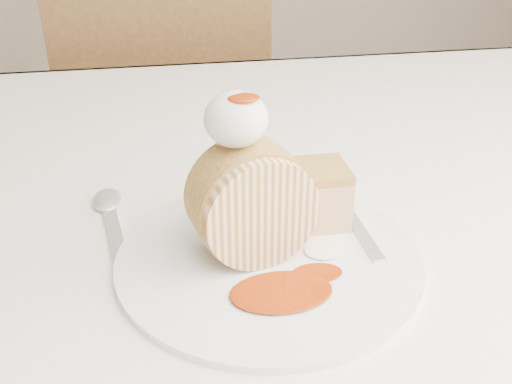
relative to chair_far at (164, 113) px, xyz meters
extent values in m
cube|color=white|center=(0.10, -0.71, 0.17)|extent=(1.40, 0.90, 0.04)
cube|color=white|center=(0.10, -0.26, 0.05)|extent=(1.40, 0.01, 0.28)
cylinder|color=brown|center=(0.72, -0.34, -0.20)|extent=(0.06, 0.06, 0.71)
cube|color=brown|center=(-0.01, 0.09, -0.09)|extent=(0.50, 0.50, 0.04)
cube|color=brown|center=(0.01, -0.11, 0.18)|extent=(0.46, 0.08, 0.48)
cylinder|color=brown|center=(0.17, 0.30, -0.33)|extent=(0.04, 0.04, 0.45)
cylinder|color=brown|center=(-0.22, 0.27, -0.33)|extent=(0.04, 0.04, 0.45)
cylinder|color=brown|center=(0.20, -0.09, -0.33)|extent=(0.04, 0.04, 0.45)
cylinder|color=brown|center=(-0.19, -0.12, -0.33)|extent=(0.04, 0.04, 0.45)
cylinder|color=brown|center=(0.77, -0.28, -0.37)|extent=(0.03, 0.03, 0.38)
cylinder|color=white|center=(0.08, -0.90, 0.20)|extent=(0.28, 0.28, 0.01)
cylinder|color=beige|center=(0.06, -0.90, 0.25)|extent=(0.11, 0.08, 0.10)
cube|color=tan|center=(0.13, -0.85, 0.23)|extent=(0.06, 0.06, 0.05)
ellipsoid|color=white|center=(0.05, -0.88, 0.33)|extent=(0.05, 0.05, 0.05)
ellipsoid|color=#8F2A05|center=(0.06, -0.89, 0.35)|extent=(0.03, 0.02, 0.01)
cube|color=silver|center=(0.17, -0.87, 0.20)|extent=(0.03, 0.16, 0.00)
cube|color=silver|center=(-0.06, -0.86, 0.20)|extent=(0.05, 0.18, 0.00)
camera|label=1|loc=(-0.01, -1.32, 0.50)|focal=40.00mm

